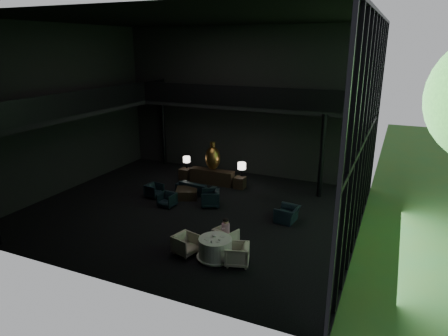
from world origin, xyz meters
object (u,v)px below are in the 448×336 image
at_px(window_armchair, 287,213).
at_px(dining_chair_north, 226,236).
at_px(child, 226,226).
at_px(table_lamp_left, 187,160).
at_px(table_lamp_right, 242,166).
at_px(bronze_urn, 213,158).
at_px(side_table_right, 240,183).
at_px(coffee_table, 187,193).
at_px(console, 212,177).
at_px(lounge_armchair_east, 210,197).
at_px(sofa, 196,186).
at_px(side_table_left, 185,174).
at_px(lounge_armchair_south, 167,200).
at_px(dining_chair_west, 186,243).
at_px(lounge_armchair_west, 154,190).
at_px(dining_chair_east, 237,253).
at_px(dining_table, 215,250).

relative_size(window_armchair, dining_chair_north, 1.23).
bearing_deg(child, table_lamp_left, -50.60).
relative_size(window_armchair, child, 1.42).
bearing_deg(table_lamp_right, bronze_urn, -177.45).
height_order(side_table_right, coffee_table, side_table_right).
distance_m(console, lounge_armchair_east, 3.06).
height_order(bronze_urn, sofa, bronze_urn).
xyz_separation_m(console, window_armchair, (4.88, -2.96, 0.01)).
xyz_separation_m(side_table_left, table_lamp_right, (3.20, 0.18, 0.78)).
distance_m(lounge_armchair_south, dining_chair_west, 4.42).
bearing_deg(console, coffee_table, -95.46).
xyz_separation_m(side_table_left, lounge_armchair_east, (2.86, -2.80, 0.13)).
bearing_deg(coffee_table, dining_chair_west, -61.17).
bearing_deg(lounge_armchair_west, bronze_urn, -20.78).
height_order(lounge_armchair_south, coffee_table, lounge_armchair_south).
bearing_deg(dining_chair_east, table_lamp_left, -157.82).
xyz_separation_m(side_table_left, dining_chair_north, (5.00, -5.92, 0.06)).
height_order(lounge_armchair_east, child, child).
distance_m(lounge_armchair_east, coffee_table, 1.58).
xyz_separation_m(dining_chair_north, dining_chair_west, (-1.04, -1.10, 0.02)).
bearing_deg(bronze_urn, side_table_left, -176.07).
height_order(lounge_armchair_west, lounge_armchair_south, lounge_armchair_west).
xyz_separation_m(sofa, lounge_armchair_east, (1.38, -1.22, 0.06)).
distance_m(side_table_right, child, 6.14).
distance_m(console, side_table_right, 1.60).
bearing_deg(side_table_right, window_armchair, -41.60).
xyz_separation_m(window_armchair, dining_chair_east, (-0.62, -3.97, 0.01)).
distance_m(side_table_right, dining_table, 7.08).
bearing_deg(side_table_left, bronze_urn, 3.93).
bearing_deg(lounge_armchair_west, lounge_armchair_east, -79.74).
xyz_separation_m(side_table_left, lounge_armchair_west, (-0.08, -2.90, 0.03)).
xyz_separation_m(dining_table, dining_chair_west, (-1.09, -0.11, 0.06)).
relative_size(lounge_armchair_south, coffee_table, 0.65).
distance_m(window_armchair, child, 3.31).
distance_m(bronze_urn, sofa, 1.97).
bearing_deg(dining_table, dining_chair_east, -2.99).
bearing_deg(table_lamp_right, coffee_table, -125.98).
bearing_deg(dining_table, table_lamp_left, 125.52).
xyz_separation_m(dining_table, dining_chair_east, (0.82, -0.04, 0.08)).
xyz_separation_m(table_lamp_left, sofa, (1.48, -1.75, -0.69)).
height_order(lounge_armchair_west, coffee_table, lounge_armchair_west).
bearing_deg(child, lounge_armchair_east, -55.54).
bearing_deg(lounge_armchair_south, table_lamp_left, 110.38).
bearing_deg(table_lamp_left, bronze_urn, -2.13).
bearing_deg(dining_table, dining_chair_west, -174.25).
xyz_separation_m(console, lounge_armchair_west, (-1.68, -2.88, -0.05)).
xyz_separation_m(bronze_urn, lounge_armchair_south, (-0.50, -3.75, -1.06)).
xyz_separation_m(lounge_armchair_south, dining_table, (3.95, -3.27, 0.00)).
bearing_deg(lounge_armchair_south, side_table_right, 63.82).
height_order(table_lamp_left, dining_table, table_lamp_left).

